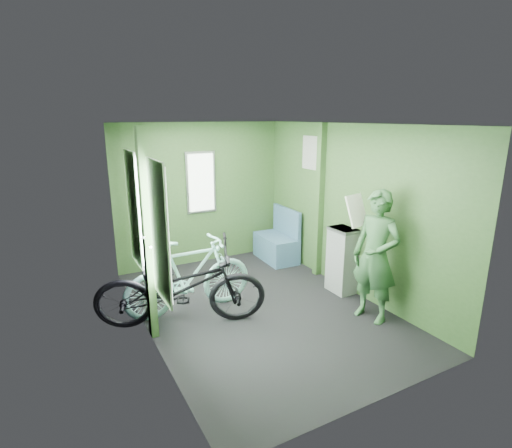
{
  "coord_description": "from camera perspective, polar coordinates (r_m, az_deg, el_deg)",
  "views": [
    {
      "loc": [
        -2.27,
        -4.08,
        2.39
      ],
      "look_at": [
        0.0,
        0.1,
        1.1
      ],
      "focal_mm": 28.0,
      "sensor_mm": 36.0,
      "label": 1
    }
  ],
  "objects": [
    {
      "name": "bicycle_mint",
      "position": [
        5.22,
        -9.24,
        -12.31
      ],
      "size": [
        1.64,
        0.55,
        1.02
      ],
      "primitive_type": "imported",
      "rotation": [
        0.0,
        -0.08,
        1.58
      ],
      "color": "#81C9BE",
      "rests_on": "ground"
    },
    {
      "name": "waste_box",
      "position": [
        5.67,
        12.2,
        -5.07
      ],
      "size": [
        0.27,
        0.38,
        0.92
      ],
      "primitive_type": "cube",
      "color": "gray",
      "rests_on": "ground"
    },
    {
      "name": "room",
      "position": [
        4.78,
        -0.04,
        3.67
      ],
      "size": [
        4.0,
        4.02,
        2.31
      ],
      "color": "black",
      "rests_on": "ground"
    },
    {
      "name": "bench_seat",
      "position": [
        6.84,
        3.05,
        -2.98
      ],
      "size": [
        0.5,
        0.86,
        0.89
      ],
      "rotation": [
        0.0,
        0.0,
        -0.04
      ],
      "color": "#2A445A",
      "rests_on": "ground"
    },
    {
      "name": "bicycle_black",
      "position": [
        4.91,
        -10.4,
        -14.24
      ],
      "size": [
        2.14,
        1.49,
        1.14
      ],
      "primitive_type": "imported",
      "rotation": [
        0.0,
        -0.2,
        1.23
      ],
      "color": "black",
      "rests_on": "ground"
    },
    {
      "name": "passenger",
      "position": [
        4.9,
        16.72,
        -4.43
      ],
      "size": [
        0.52,
        0.73,
        1.59
      ],
      "rotation": [
        0.0,
        0.0,
        -1.31
      ],
      "color": "#325D35",
      "rests_on": "ground"
    }
  ]
}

